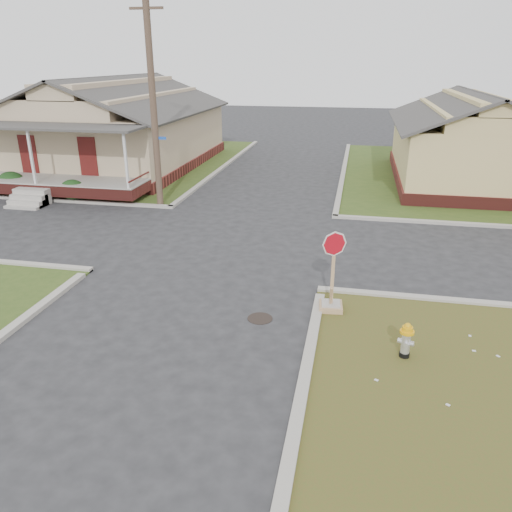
# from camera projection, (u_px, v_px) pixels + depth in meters

# --- Properties ---
(ground) EXTENTS (120.00, 120.00, 0.00)m
(ground) POSITION_uv_depth(u_px,v_px,m) (184.00, 302.00, 13.54)
(ground) COLOR #252528
(ground) RESTS_ON ground
(verge_far_left) EXTENTS (19.00, 19.00, 0.05)m
(verge_far_left) POSITION_uv_depth(u_px,v_px,m) (85.00, 160.00, 32.34)
(verge_far_left) COLOR #334B1A
(verge_far_left) RESTS_ON ground
(curbs) EXTENTS (80.00, 40.00, 0.12)m
(curbs) POSITION_uv_depth(u_px,v_px,m) (230.00, 241.00, 18.10)
(curbs) COLOR #A7A196
(curbs) RESTS_ON ground
(manhole) EXTENTS (0.64, 0.64, 0.01)m
(manhole) POSITION_uv_depth(u_px,v_px,m) (260.00, 318.00, 12.68)
(manhole) COLOR black
(manhole) RESTS_ON ground
(corner_house) EXTENTS (10.10, 15.50, 5.30)m
(corner_house) POSITION_uv_depth(u_px,v_px,m) (115.00, 129.00, 29.75)
(corner_house) COLOR maroon
(corner_house) RESTS_ON ground
(side_house_yellow) EXTENTS (7.60, 11.60, 4.70)m
(side_house_yellow) POSITION_uv_depth(u_px,v_px,m) (470.00, 141.00, 25.92)
(side_house_yellow) COLOR maroon
(side_house_yellow) RESTS_ON ground
(utility_pole) EXTENTS (1.80, 0.28, 9.00)m
(utility_pole) POSITION_uv_depth(u_px,v_px,m) (153.00, 97.00, 20.71)
(utility_pole) COLOR #453328
(utility_pole) RESTS_ON ground
(fire_hydrant) EXTENTS (0.31, 0.31, 0.83)m
(fire_hydrant) POSITION_uv_depth(u_px,v_px,m) (406.00, 338.00, 10.82)
(fire_hydrant) COLOR black
(fire_hydrant) RESTS_ON ground
(stop_sign) EXTENTS (0.61, 0.60, 2.16)m
(stop_sign) POSITION_uv_depth(u_px,v_px,m) (331.00, 293.00, 12.89)
(stop_sign) COLOR tan
(stop_sign) RESTS_ON ground
(hedge_left) EXTENTS (1.40, 1.14, 1.07)m
(hedge_left) POSITION_uv_depth(u_px,v_px,m) (11.00, 182.00, 24.15)
(hedge_left) COLOR #1A3D16
(hedge_left) RESTS_ON verge_far_left
(hedge_right) EXTENTS (1.31, 1.07, 1.00)m
(hedge_right) POSITION_uv_depth(u_px,v_px,m) (73.00, 190.00, 22.94)
(hedge_right) COLOR #1A3D16
(hedge_right) RESTS_ON verge_far_left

